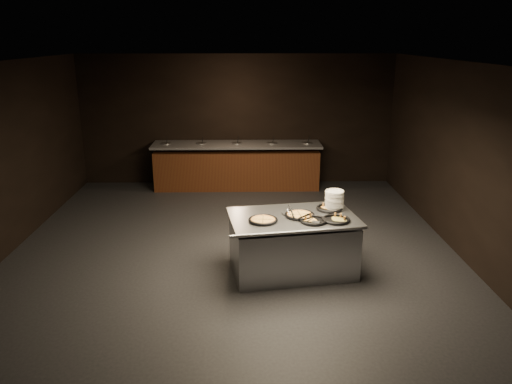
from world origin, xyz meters
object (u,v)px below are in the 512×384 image
at_px(serving_counter, 292,245).
at_px(pan_veggie_whole, 263,220).
at_px(plate_stack, 334,200).
at_px(pan_cheese_whole, 300,215).

bearing_deg(serving_counter, pan_veggie_whole, -165.05).
distance_m(plate_stack, pan_veggie_whole, 1.18).
xyz_separation_m(serving_counter, pan_cheese_whole, (0.09, 0.00, 0.46)).
height_order(serving_counter, plate_stack, plate_stack).
bearing_deg(serving_counter, plate_stack, 17.55).
bearing_deg(plate_stack, pan_veggie_whole, -154.47).
xyz_separation_m(serving_counter, pan_veggie_whole, (-0.43, -0.19, 0.46)).
relative_size(serving_counter, plate_stack, 7.01).
height_order(serving_counter, pan_cheese_whole, pan_cheese_whole).
relative_size(plate_stack, pan_cheese_whole, 0.65).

